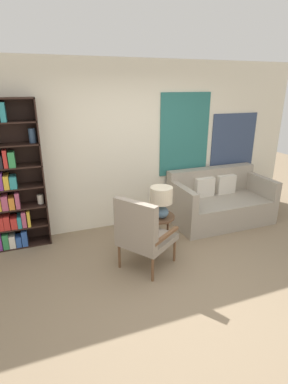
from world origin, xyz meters
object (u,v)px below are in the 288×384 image
(armchair, at_px, (142,232))
(table_lamp, at_px, (161,200))
(bookshelf, at_px, (4,182))
(couch, at_px, (219,202))
(side_table, at_px, (158,220))

(armchair, height_order, table_lamp, armchair)
(bookshelf, height_order, table_lamp, bookshelf)
(bookshelf, relative_size, couch, 1.26)
(couch, relative_size, side_table, 3.33)
(bookshelf, bearing_deg, table_lamp, -23.51)
(side_table, distance_m, table_lamp, 0.35)
(couch, height_order, side_table, couch)
(armchair, relative_size, couch, 0.58)
(armchair, xyz_separation_m, side_table, (0.42, 0.44, -0.09))
(bookshelf, distance_m, armchair, 2.09)
(armchair, xyz_separation_m, couch, (1.83, 0.96, -0.21))
(bookshelf, xyz_separation_m, table_lamp, (2.03, -0.88, -0.22))
(couch, xyz_separation_m, table_lamp, (-1.40, -0.59, 0.46))
(couch, height_order, table_lamp, table_lamp)
(armchair, bearing_deg, side_table, 46.57)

